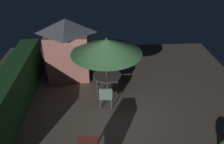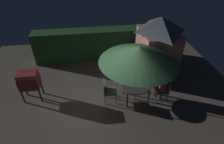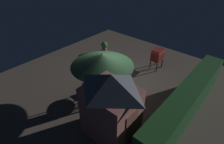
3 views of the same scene
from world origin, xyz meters
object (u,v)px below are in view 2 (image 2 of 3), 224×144
at_px(garden_shed, 157,47).
at_px(chair_far_side, 108,90).
at_px(patio_umbrella, 139,55).
at_px(person_in_red, 163,83).
at_px(chair_near_shed, 164,88).
at_px(patio_table, 136,85).
at_px(bbq_grill, 29,81).

xyz_separation_m(garden_shed, chair_far_side, (-2.29, -1.52, -0.81)).
distance_m(patio_umbrella, chair_far_side, 1.77).
bearing_deg(person_in_red, garden_shed, 79.64).
relative_size(patio_umbrella, person_in_red, 2.11).
bearing_deg(chair_near_shed, patio_table, 172.39).
height_order(chair_near_shed, person_in_red, person_in_red).
bearing_deg(patio_umbrella, person_in_red, -7.61).
xyz_separation_m(patio_table, person_in_red, (0.95, -0.13, 0.10)).
xyz_separation_m(garden_shed, patio_table, (-1.26, -1.60, -0.65)).
xyz_separation_m(patio_table, bbq_grill, (-3.83, 0.59, 0.17)).
bearing_deg(patio_table, garden_shed, 51.64).
bearing_deg(chair_far_side, chair_near_shed, -5.93).
bearing_deg(patio_umbrella, chair_near_shed, -7.61).
xyz_separation_m(garden_shed, bbq_grill, (-5.10, -1.01, -0.48)).
height_order(patio_table, bbq_grill, bbq_grill).
relative_size(chair_near_shed, chair_far_side, 1.00).
bearing_deg(garden_shed, chair_near_shed, -97.56).
height_order(bbq_grill, person_in_red, person_in_red).
height_order(garden_shed, chair_near_shed, garden_shed).
relative_size(chair_near_shed, person_in_red, 0.71).
relative_size(patio_umbrella, chair_far_side, 2.95).
relative_size(patio_table, chair_near_shed, 1.23).
bearing_deg(chair_near_shed, bbq_grill, 171.54).
relative_size(patio_table, chair_far_side, 1.23).
height_order(garden_shed, bbq_grill, garden_shed).
distance_m(patio_table, bbq_grill, 3.88).
bearing_deg(bbq_grill, chair_near_shed, -8.46).
bearing_deg(garden_shed, patio_table, -128.36).
xyz_separation_m(patio_umbrella, person_in_red, (0.95, -0.13, -1.18)).
height_order(chair_near_shed, chair_far_side, same).
distance_m(garden_shed, chair_far_side, 2.87).
xyz_separation_m(bbq_grill, person_in_red, (4.78, -0.71, -0.06)).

